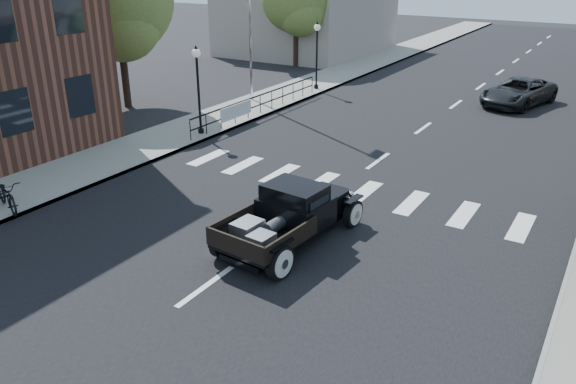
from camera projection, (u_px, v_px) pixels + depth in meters
The scene contains 14 objects.
ground at pixel (276, 236), 15.29m from camera, with size 120.00×120.00×0.00m, color black.
road at pixel (444, 113), 27.05m from camera, with size 14.00×80.00×0.02m, color black.
road_markings at pixel (407, 140), 23.13m from camera, with size 12.00×60.00×0.06m, color silver, non-canonical shape.
sidewalk_left at pixel (293, 91), 31.12m from camera, with size 3.00×80.00×0.15m, color gray.
low_building_left at pixel (308, 19), 43.51m from camera, with size 10.00×12.00×5.00m, color #A69B8B.
railing at pixel (260, 102), 26.40m from camera, with size 0.08×10.00×1.00m, color black, non-canonical shape.
banner at pixel (236, 116), 24.87m from camera, with size 0.04×2.20×0.60m, color silver, non-canonical shape.
lamp_post_b at pixel (198, 90), 22.90m from camera, with size 0.36×0.36×3.61m, color black, non-canonical shape.
lamp_post_c at pixel (317, 56), 30.74m from camera, with size 0.36×0.36×3.61m, color black, non-canonical shape.
big_tree_near at pixel (119, 26), 26.78m from camera, with size 5.36×5.36×7.88m, color #566A2D, non-canonical shape.
big_tree_far at pixel (296, 14), 37.24m from camera, with size 4.67×4.67×6.86m, color #566A2D, non-canonical shape.
hotrod_pickup at pixel (290, 215), 14.63m from camera, with size 2.18×4.67×1.62m, color black, non-canonical shape.
second_car at pixel (518, 92), 28.27m from camera, with size 2.23×4.83×1.34m, color black.
motorcycle at pixel (7, 195), 16.33m from camera, with size 0.62×1.79×0.94m, color black.
Camera 1 is at (7.40, -11.43, 7.06)m, focal length 35.00 mm.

